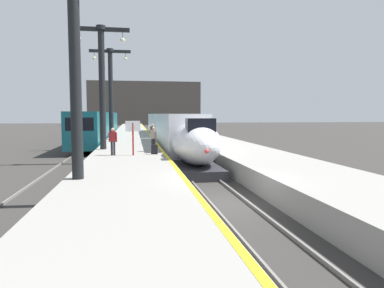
{
  "coord_description": "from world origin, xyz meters",
  "views": [
    {
      "loc": [
        -3.72,
        -13.51,
        3.59
      ],
      "look_at": [
        -0.28,
        7.33,
        1.8
      ],
      "focal_mm": 33.21,
      "sensor_mm": 36.0,
      "label": 1
    }
  ],
  "objects_px": {
    "highspeed_train_main": "(170,130)",
    "station_column_mid": "(102,75)",
    "station_column_far": "(111,85)",
    "passenger_near_edge": "(113,139)",
    "regional_train_adjacent": "(100,125)",
    "station_column_near": "(74,27)",
    "passenger_mid_platform": "(153,132)",
    "rolling_suitcase": "(154,149)",
    "departure_info_board": "(133,131)",
    "passenger_far_waiting": "(153,137)"
  },
  "relations": [
    {
      "from": "highspeed_train_main",
      "to": "station_column_mid",
      "type": "relative_size",
      "value": 4.34
    },
    {
      "from": "station_column_mid",
      "to": "highspeed_train_main",
      "type": "bearing_deg",
      "value": 59.57
    },
    {
      "from": "station_column_mid",
      "to": "station_column_far",
      "type": "bearing_deg",
      "value": 90.0
    },
    {
      "from": "highspeed_train_main",
      "to": "passenger_near_edge",
      "type": "relative_size",
      "value": 22.41
    },
    {
      "from": "regional_train_adjacent",
      "to": "station_column_far",
      "type": "distance_m",
      "value": 13.06
    },
    {
      "from": "station_column_near",
      "to": "passenger_near_edge",
      "type": "bearing_deg",
      "value": 83.48
    },
    {
      "from": "station_column_mid",
      "to": "station_column_far",
      "type": "relative_size",
      "value": 0.98
    },
    {
      "from": "passenger_mid_platform",
      "to": "rolling_suitcase",
      "type": "distance_m",
      "value": 7.95
    },
    {
      "from": "station_column_near",
      "to": "passenger_mid_platform",
      "type": "distance_m",
      "value": 17.17
    },
    {
      "from": "regional_train_adjacent",
      "to": "passenger_mid_platform",
      "type": "distance_m",
      "value": 18.98
    },
    {
      "from": "highspeed_train_main",
      "to": "station_column_near",
      "type": "height_order",
      "value": "station_column_near"
    },
    {
      "from": "regional_train_adjacent",
      "to": "station_column_far",
      "type": "bearing_deg",
      "value": -79.73
    },
    {
      "from": "passenger_near_edge",
      "to": "rolling_suitcase",
      "type": "bearing_deg",
      "value": 3.22
    },
    {
      "from": "regional_train_adjacent",
      "to": "station_column_mid",
      "type": "xyz_separation_m",
      "value": [
        2.2,
        -22.11,
        4.21
      ]
    },
    {
      "from": "station_column_mid",
      "to": "passenger_near_edge",
      "type": "relative_size",
      "value": 5.17
    },
    {
      "from": "station_column_mid",
      "to": "passenger_mid_platform",
      "type": "height_order",
      "value": "station_column_mid"
    },
    {
      "from": "passenger_near_edge",
      "to": "passenger_mid_platform",
      "type": "relative_size",
      "value": 1.0
    },
    {
      "from": "station_column_mid",
      "to": "station_column_far",
      "type": "height_order",
      "value": "station_column_far"
    },
    {
      "from": "station_column_far",
      "to": "station_column_mid",
      "type": "bearing_deg",
      "value": -90.0
    },
    {
      "from": "station_column_mid",
      "to": "rolling_suitcase",
      "type": "xyz_separation_m",
      "value": [
        3.46,
        -3.82,
        -4.98
      ]
    },
    {
      "from": "regional_train_adjacent",
      "to": "station_column_mid",
      "type": "height_order",
      "value": "station_column_mid"
    },
    {
      "from": "regional_train_adjacent",
      "to": "station_column_far",
      "type": "height_order",
      "value": "station_column_far"
    },
    {
      "from": "departure_info_board",
      "to": "passenger_near_edge",
      "type": "bearing_deg",
      "value": 166.86
    },
    {
      "from": "station_column_mid",
      "to": "passenger_far_waiting",
      "type": "relative_size",
      "value": 5.17
    },
    {
      "from": "station_column_mid",
      "to": "passenger_mid_platform",
      "type": "distance_m",
      "value": 7.04
    },
    {
      "from": "passenger_mid_platform",
      "to": "departure_info_board",
      "type": "height_order",
      "value": "departure_info_board"
    },
    {
      "from": "passenger_far_waiting",
      "to": "rolling_suitcase",
      "type": "xyz_separation_m",
      "value": [
        -0.04,
        -1.75,
        -0.69
      ]
    },
    {
      "from": "passenger_near_edge",
      "to": "rolling_suitcase",
      "type": "relative_size",
      "value": 1.72
    },
    {
      "from": "station_column_near",
      "to": "passenger_mid_platform",
      "type": "height_order",
      "value": "station_column_near"
    },
    {
      "from": "station_column_near",
      "to": "passenger_far_waiting",
      "type": "height_order",
      "value": "station_column_near"
    },
    {
      "from": "highspeed_train_main",
      "to": "regional_train_adjacent",
      "type": "distance_m",
      "value": 14.54
    },
    {
      "from": "regional_train_adjacent",
      "to": "station_column_mid",
      "type": "distance_m",
      "value": 22.62
    },
    {
      "from": "station_column_near",
      "to": "passenger_near_edge",
      "type": "relative_size",
      "value": 5.8
    },
    {
      "from": "station_column_near",
      "to": "station_column_far",
      "type": "xyz_separation_m",
      "value": [
        -0.0,
        21.9,
        -0.47
      ]
    },
    {
      "from": "regional_train_adjacent",
      "to": "rolling_suitcase",
      "type": "xyz_separation_m",
      "value": [
        5.66,
        -25.93,
        -0.77
      ]
    },
    {
      "from": "highspeed_train_main",
      "to": "station_column_far",
      "type": "bearing_deg",
      "value": -179.33
    },
    {
      "from": "passenger_far_waiting",
      "to": "departure_info_board",
      "type": "xyz_separation_m",
      "value": [
        -1.37,
        -2.18,
        0.52
      ]
    },
    {
      "from": "station_column_far",
      "to": "departure_info_board",
      "type": "xyz_separation_m",
      "value": [
        2.14,
        -14.22,
        -3.88
      ]
    },
    {
      "from": "passenger_near_edge",
      "to": "station_column_far",
      "type": "bearing_deg",
      "value": 93.74
    },
    {
      "from": "station_column_far",
      "to": "passenger_near_edge",
      "type": "bearing_deg",
      "value": -86.26
    },
    {
      "from": "station_column_mid",
      "to": "rolling_suitcase",
      "type": "relative_size",
      "value": 8.89
    },
    {
      "from": "highspeed_train_main",
      "to": "passenger_near_edge",
      "type": "height_order",
      "value": "highspeed_train_main"
    },
    {
      "from": "station_column_mid",
      "to": "passenger_mid_platform",
      "type": "relative_size",
      "value": 5.17
    },
    {
      "from": "station_column_near",
      "to": "station_column_far",
      "type": "bearing_deg",
      "value": 90.0
    },
    {
      "from": "regional_train_adjacent",
      "to": "rolling_suitcase",
      "type": "height_order",
      "value": "regional_train_adjacent"
    },
    {
      "from": "highspeed_train_main",
      "to": "passenger_mid_platform",
      "type": "xyz_separation_m",
      "value": [
        -2.12,
        -5.94,
        0.11
      ]
    },
    {
      "from": "highspeed_train_main",
      "to": "regional_train_adjacent",
      "type": "relative_size",
      "value": 1.03
    },
    {
      "from": "highspeed_train_main",
      "to": "station_column_near",
      "type": "distance_m",
      "value": 23.28
    },
    {
      "from": "station_column_far",
      "to": "passenger_mid_platform",
      "type": "relative_size",
      "value": 5.28
    },
    {
      "from": "regional_train_adjacent",
      "to": "departure_info_board",
      "type": "xyz_separation_m",
      "value": [
        4.34,
        -26.36,
        0.43
      ]
    }
  ]
}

